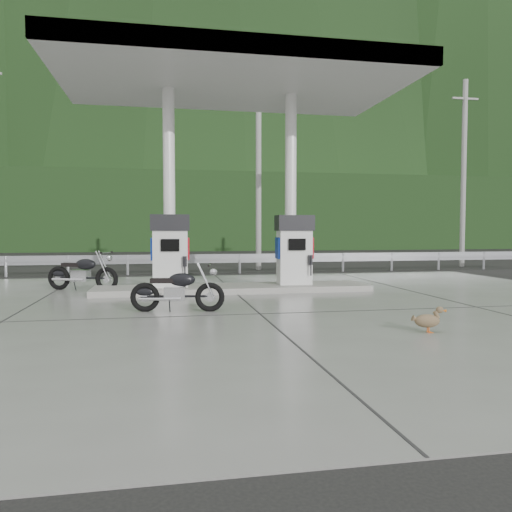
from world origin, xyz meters
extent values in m
plane|color=black|center=(0.00, 0.00, 0.00)|extent=(160.00, 160.00, 0.00)
cube|color=slate|center=(0.00, 0.00, 0.01)|extent=(18.00, 14.00, 0.02)
cube|color=gray|center=(0.00, 2.50, 0.10)|extent=(7.00, 1.40, 0.15)
cylinder|color=white|center=(-1.60, 2.90, 2.67)|extent=(0.30, 0.30, 5.00)
cylinder|color=white|center=(1.60, 2.90, 2.67)|extent=(0.30, 0.30, 5.00)
cube|color=silver|center=(0.00, 2.50, 5.37)|extent=(8.50, 5.00, 0.40)
cube|color=black|center=(0.00, 11.50, 0.00)|extent=(60.00, 7.00, 0.01)
cylinder|color=gray|center=(2.00, 9.50, 4.00)|extent=(0.22, 0.22, 8.00)
cylinder|color=gray|center=(11.00, 9.50, 4.00)|extent=(0.22, 0.22, 8.00)
cube|color=black|center=(0.00, 30.00, 3.00)|extent=(80.00, 6.00, 6.00)
camera|label=1|loc=(-1.78, -10.08, 1.59)|focal=35.00mm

